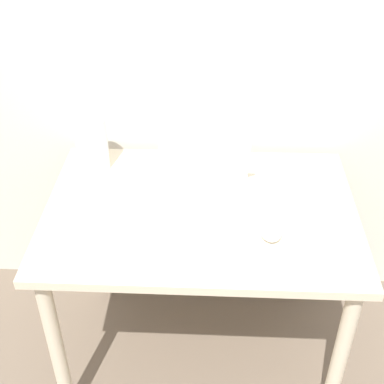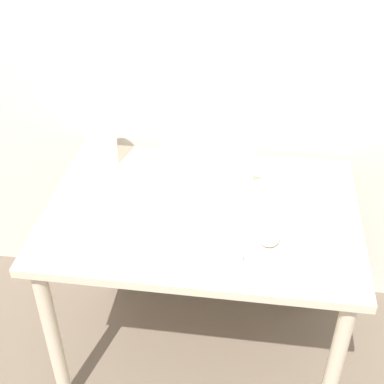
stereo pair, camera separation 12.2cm
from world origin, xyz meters
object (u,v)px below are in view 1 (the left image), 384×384
keyboard (179,239)px  mouse (271,231)px  vase (90,134)px  laptop (204,180)px

keyboard → mouse: mouse is taller
keyboard → vase: bearing=130.5°
vase → keyboard: bearing=-49.5°
keyboard → vase: size_ratio=1.46×
laptop → mouse: (0.21, -0.22, -0.03)m
laptop → keyboard: 0.27m
mouse → keyboard: bearing=-172.2°
laptop → vase: size_ratio=1.05×
laptop → vase: bearing=161.7°
keyboard → mouse: (0.28, 0.04, 0.01)m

